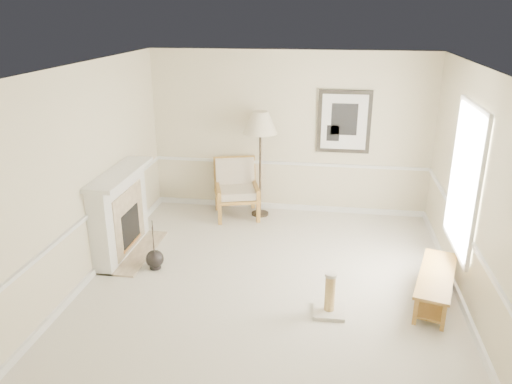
{
  "coord_description": "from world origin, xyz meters",
  "views": [
    {
      "loc": [
        0.72,
        -5.96,
        3.54
      ],
      "look_at": [
        -0.29,
        0.7,
        1.07
      ],
      "focal_mm": 35.0,
      "sensor_mm": 36.0,
      "label": 1
    }
  ],
  "objects_px": {
    "floor_lamp": "(260,125)",
    "scratching_post": "(329,301)",
    "floor_vase": "(155,259)",
    "armchair": "(236,185)",
    "bench": "(436,283)"
  },
  "relations": [
    {
      "from": "floor_lamp",
      "to": "scratching_post",
      "type": "relative_size",
      "value": 3.45
    },
    {
      "from": "floor_vase",
      "to": "floor_lamp",
      "type": "bearing_deg",
      "value": 61.32
    },
    {
      "from": "floor_lamp",
      "to": "armchair",
      "type": "bearing_deg",
      "value": -177.83
    },
    {
      "from": "armchair",
      "to": "bench",
      "type": "height_order",
      "value": "armchair"
    },
    {
      "from": "floor_lamp",
      "to": "bench",
      "type": "height_order",
      "value": "floor_lamp"
    },
    {
      "from": "armchair",
      "to": "floor_lamp",
      "type": "relative_size",
      "value": 0.54
    },
    {
      "from": "armchair",
      "to": "scratching_post",
      "type": "relative_size",
      "value": 1.85
    },
    {
      "from": "bench",
      "to": "scratching_post",
      "type": "distance_m",
      "value": 1.42
    },
    {
      "from": "bench",
      "to": "floor_vase",
      "type": "bearing_deg",
      "value": 175.76
    },
    {
      "from": "floor_vase",
      "to": "bench",
      "type": "distance_m",
      "value": 3.86
    },
    {
      "from": "floor_vase",
      "to": "bench",
      "type": "height_order",
      "value": "floor_vase"
    },
    {
      "from": "armchair",
      "to": "scratching_post",
      "type": "bearing_deg",
      "value": -76.56
    },
    {
      "from": "armchair",
      "to": "bench",
      "type": "distance_m",
      "value": 3.96
    },
    {
      "from": "armchair",
      "to": "scratching_post",
      "type": "height_order",
      "value": "armchair"
    },
    {
      "from": "scratching_post",
      "to": "floor_vase",
      "type": "bearing_deg",
      "value": 163.02
    }
  ]
}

